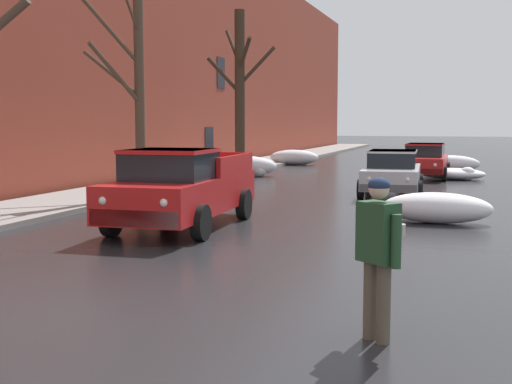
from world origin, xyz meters
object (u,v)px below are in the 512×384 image
pickup_truck_red_approaching_near_lane (181,188)px  sedan_silver_parked_kerbside_close (392,172)px  sedan_red_parked_kerbside_mid (425,160)px  pedestrian_with_coffee (378,246)px  bare_tree_second_along_sidewalk (136,92)px  bare_tree_mid_block (240,90)px

pickup_truck_red_approaching_near_lane → sedan_silver_parked_kerbside_close: (3.66, 8.11, -0.13)m
sedan_red_parked_kerbside_mid → pedestrian_with_coffee: bearing=-87.4°
bare_tree_second_along_sidewalk → sedan_silver_parked_kerbside_close: (6.93, 3.92, -2.41)m
bare_tree_mid_block → bare_tree_second_along_sidewalk: bearing=-90.4°
pickup_truck_red_approaching_near_lane → sedan_red_parked_kerbside_mid: 15.65m
bare_tree_second_along_sidewalk → pickup_truck_red_approaching_near_lane: bearing=-52.0°
bare_tree_second_along_sidewalk → bare_tree_mid_block: (0.06, 8.97, 0.47)m
bare_tree_second_along_sidewalk → pickup_truck_red_approaching_near_lane: size_ratio=1.14×
bare_tree_second_along_sidewalk → pickup_truck_red_approaching_near_lane: 5.78m
sedan_silver_parked_kerbside_close → sedan_red_parked_kerbside_mid: bearing=85.6°
pickup_truck_red_approaching_near_lane → sedan_red_parked_kerbside_mid: bearing=74.5°
pickup_truck_red_approaching_near_lane → sedan_red_parked_kerbside_mid: (4.20, 15.08, -0.13)m
bare_tree_second_along_sidewalk → bare_tree_mid_block: bare_tree_mid_block is taller
sedan_red_parked_kerbside_mid → bare_tree_mid_block: bearing=-165.5°
bare_tree_second_along_sidewalk → bare_tree_mid_block: 8.99m
pedestrian_with_coffee → sedan_silver_parked_kerbside_close: bearing=95.9°
sedan_red_parked_kerbside_mid → pedestrian_with_coffee: size_ratio=2.37×
bare_tree_mid_block → pedestrian_with_coffee: bare_tree_mid_block is taller
bare_tree_mid_block → pedestrian_with_coffee: (8.37, -19.59, -2.60)m
sedan_silver_parked_kerbside_close → pedestrian_with_coffee: (1.50, -14.54, 0.28)m
bare_tree_mid_block → sedan_red_parked_kerbside_mid: bare_tree_mid_block is taller
pickup_truck_red_approaching_near_lane → sedan_red_parked_kerbside_mid: pickup_truck_red_approaching_near_lane is taller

